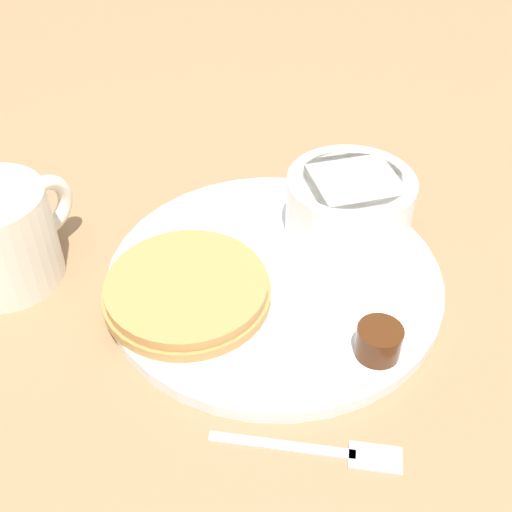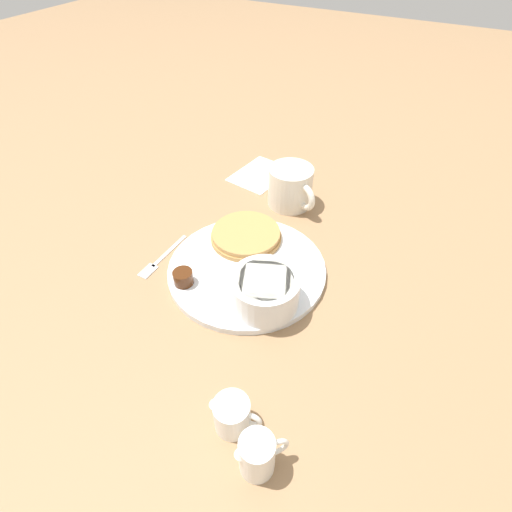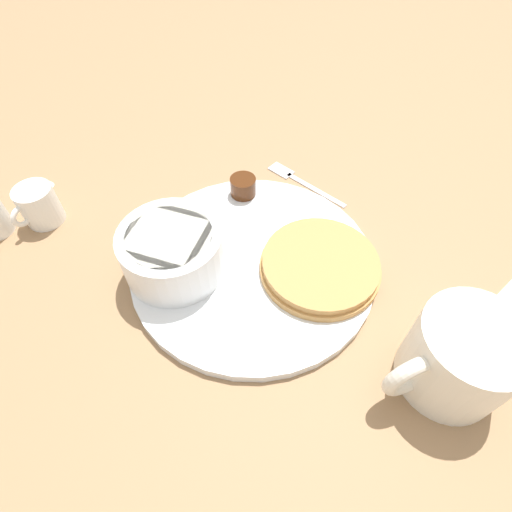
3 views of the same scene
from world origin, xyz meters
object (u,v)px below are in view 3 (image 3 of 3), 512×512
(plate, at_px, (253,263))
(fork, at_px, (298,179))
(bowl, at_px, (172,250))
(creamer_pitcher_near, at_px, (39,205))
(coffee_mug, at_px, (458,358))

(plate, distance_m, fork, 0.17)
(bowl, height_order, creamer_pitcher_near, bowl)
(coffee_mug, bearing_deg, creamer_pitcher_near, 15.99)
(plate, bearing_deg, coffee_mug, -175.50)
(bowl, relative_size, fork, 0.86)
(bowl, distance_m, fork, 0.23)
(bowl, relative_size, coffee_mug, 0.94)
(creamer_pitcher_near, bearing_deg, plate, -154.70)
(plate, distance_m, bowl, 0.10)
(bowl, xyz_separation_m, fork, (-0.01, -0.22, -0.04))
(plate, relative_size, bowl, 2.52)
(plate, height_order, creamer_pitcher_near, creamer_pitcher_near)
(plate, height_order, coffee_mug, coffee_mug)
(fork, bearing_deg, bowl, 88.66)
(bowl, relative_size, creamer_pitcher_near, 1.64)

